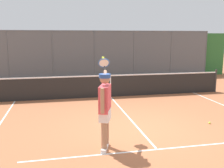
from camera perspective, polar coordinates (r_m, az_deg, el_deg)
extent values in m
plane|color=#A8603D|center=(7.45, 6.00, -9.90)|extent=(60.00, 60.00, 0.00)
cube|color=white|center=(6.27, 9.91, -14.04)|extent=(6.17, 0.05, 0.01)
cube|color=white|center=(8.70, 3.24, -6.84)|extent=(0.05, 5.48, 0.01)
cylinder|color=#565B60|center=(18.39, 20.01, 6.35)|extent=(0.07, 0.07, 2.95)
cylinder|color=#565B60|center=(17.22, 12.89, 6.47)|extent=(0.07, 0.07, 2.95)
cylinder|color=#565B60|center=(16.34, 4.86, 6.50)|extent=(0.07, 0.07, 2.95)
cylinder|color=#565B60|center=(15.81, -3.88, 6.38)|extent=(0.07, 0.07, 2.95)
cylinder|color=#565B60|center=(15.66, -13.00, 6.10)|extent=(0.07, 0.07, 2.95)
cylinder|color=#565B60|center=(15.91, -22.04, 5.68)|extent=(0.07, 0.07, 2.95)
cylinder|color=#565B60|center=(15.77, -3.94, 11.59)|extent=(14.95, 0.05, 0.05)
cube|color=#565B60|center=(15.81, -3.88, 6.38)|extent=(14.95, 0.02, 2.95)
cube|color=#2D6B33|center=(16.46, -4.19, 6.28)|extent=(17.95, 0.90, 2.81)
cube|color=#ADADA8|center=(15.79, -3.73, 1.26)|extent=(15.95, 0.18, 0.15)
cylinder|color=#2D2D2D|center=(13.13, 21.90, 0.69)|extent=(0.09, 0.09, 1.07)
cube|color=black|center=(11.18, -0.36, -0.55)|extent=(10.07, 0.02, 0.91)
cube|color=white|center=(11.10, -0.37, 1.89)|extent=(10.07, 0.04, 0.05)
cube|color=white|center=(11.18, -0.36, -0.55)|extent=(0.05, 0.04, 0.91)
cube|color=silver|center=(6.06, -1.75, -14.34)|extent=(0.19, 0.28, 0.09)
cylinder|color=#A87A5B|center=(5.88, -1.78, -10.29)|extent=(0.13, 0.13, 0.83)
cube|color=silver|center=(6.31, -1.31, -13.29)|extent=(0.19, 0.28, 0.09)
cylinder|color=#A87A5B|center=(6.14, -1.32, -9.38)|extent=(0.13, 0.13, 0.83)
cube|color=white|center=(5.90, -1.56, -6.80)|extent=(0.35, 0.48, 0.26)
cube|color=#DB4C56|center=(5.80, -1.58, -3.22)|extent=(0.37, 0.55, 0.60)
cylinder|color=#A87A5B|center=(5.50, -2.12, -3.73)|extent=(0.08, 0.08, 0.55)
cylinder|color=#A87A5B|center=(6.19, -1.32, 1.56)|extent=(0.11, 0.40, 0.30)
sphere|color=#A87A5B|center=(5.71, -1.60, 1.19)|extent=(0.23, 0.23, 0.23)
cylinder|color=#284C93|center=(5.70, -1.61, 1.81)|extent=(0.34, 0.34, 0.09)
cube|color=#284C93|center=(5.83, -1.40, 1.66)|extent=(0.25, 0.26, 0.02)
cylinder|color=black|center=(6.41, -1.60, 3.38)|extent=(0.04, 0.17, 0.13)
torus|color=#28569E|center=(6.58, -1.80, 4.65)|extent=(0.30, 0.20, 0.26)
cylinder|color=silver|center=(6.58, -1.80, 4.65)|extent=(0.26, 0.16, 0.21)
sphere|color=#CCDB33|center=(6.75, -1.98, 5.81)|extent=(0.07, 0.07, 0.07)
sphere|color=#D6E042|center=(8.36, 20.74, -8.02)|extent=(0.07, 0.07, 0.07)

